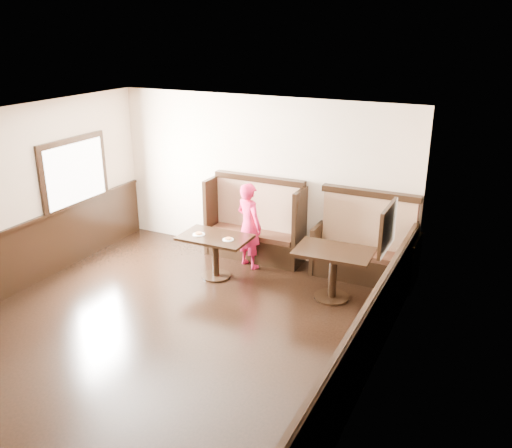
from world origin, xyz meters
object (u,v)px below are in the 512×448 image
Objects in this scene: booth_neighbor at (365,250)px; table_main at (215,246)px; child at (249,225)px; booth_main at (256,228)px; table_neighbor at (333,263)px.

booth_neighbor reaches higher than table_main.
table_main is at bearing 87.61° from child.
booth_main is at bearing -56.21° from child.
table_neighbor is 0.79× the size of child.
table_neighbor is (1.72, -0.92, 0.06)m from booth_main.
child reaches higher than table_neighbor.
table_main is (-2.17, -1.04, 0.07)m from booth_neighbor.
booth_neighbor is 1.94m from child.
booth_main is 1.06× the size of booth_neighbor.
table_main is 0.72m from child.
booth_neighbor is at bearing 25.01° from table_main.
booth_neighbor is 0.95m from table_neighbor.
table_neighbor is (-0.23, -0.91, 0.11)m from booth_neighbor.
booth_main is at bearing 77.36° from table_main.
booth_neighbor is at bearing -0.05° from booth_main.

